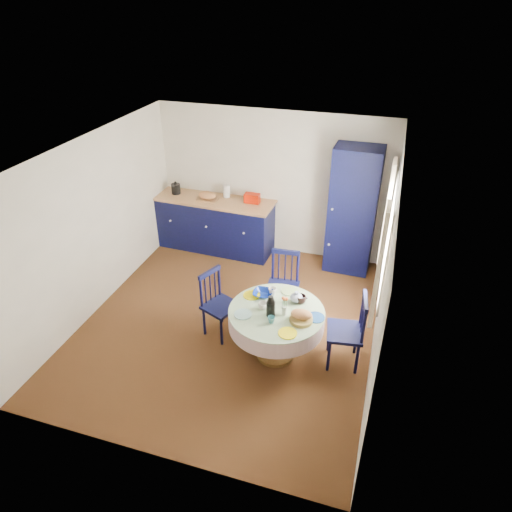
# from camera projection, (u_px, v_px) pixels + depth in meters

# --- Properties ---
(floor) EXTENTS (4.50, 4.50, 0.00)m
(floor) POSITION_uv_depth(u_px,v_px,m) (230.00, 322.00, 6.56)
(floor) COLOR black
(floor) RESTS_ON ground
(ceiling) EXTENTS (4.50, 4.50, 0.00)m
(ceiling) POSITION_uv_depth(u_px,v_px,m) (223.00, 154.00, 5.27)
(ceiling) COLOR white
(ceiling) RESTS_ON wall_back
(wall_back) EXTENTS (4.00, 0.02, 2.50)m
(wall_back) POSITION_uv_depth(u_px,v_px,m) (273.00, 184.00, 7.75)
(wall_back) COLOR beige
(wall_back) RESTS_ON floor
(wall_left) EXTENTS (0.02, 4.50, 2.50)m
(wall_left) POSITION_uv_depth(u_px,v_px,m) (94.00, 226.00, 6.42)
(wall_left) COLOR beige
(wall_left) RESTS_ON floor
(wall_right) EXTENTS (0.02, 4.50, 2.50)m
(wall_right) POSITION_uv_depth(u_px,v_px,m) (385.00, 272.00, 5.41)
(wall_right) COLOR beige
(wall_right) RESTS_ON floor
(window) EXTENTS (0.10, 1.74, 1.45)m
(window) POSITION_uv_depth(u_px,v_px,m) (386.00, 239.00, 5.52)
(window) COLOR white
(window) RESTS_ON wall_right
(kitchen_counter) EXTENTS (2.19, 0.76, 1.21)m
(kitchen_counter) POSITION_uv_depth(u_px,v_px,m) (214.00, 223.00, 8.16)
(kitchen_counter) COLOR black
(kitchen_counter) RESTS_ON floor
(pantry_cabinet) EXTENTS (0.75, 0.55, 2.11)m
(pantry_cabinet) POSITION_uv_depth(u_px,v_px,m) (353.00, 211.00, 7.30)
(pantry_cabinet) COLOR black
(pantry_cabinet) RESTS_ON floor
(dining_table) EXTENTS (1.20, 1.20, 1.00)m
(dining_table) POSITION_uv_depth(u_px,v_px,m) (277.00, 319.00, 5.68)
(dining_table) COLOR brown
(dining_table) RESTS_ON floor
(chair_left) EXTENTS (0.54, 0.55, 0.95)m
(chair_left) POSITION_uv_depth(u_px,v_px,m) (219.00, 304.00, 6.14)
(chair_left) COLOR black
(chair_left) RESTS_ON floor
(chair_far) EXTENTS (0.48, 0.46, 0.99)m
(chair_far) POSITION_uv_depth(u_px,v_px,m) (283.00, 285.00, 6.49)
(chair_far) COLOR black
(chair_far) RESTS_ON floor
(chair_right) EXTENTS (0.49, 0.51, 1.01)m
(chair_right) POSITION_uv_depth(u_px,v_px,m) (348.00, 331.00, 5.62)
(chair_right) COLOR black
(chair_right) RESTS_ON floor
(mug_a) EXTENTS (0.11, 0.11, 0.09)m
(mug_a) POSITION_uv_depth(u_px,v_px,m) (263.00, 306.00, 5.63)
(mug_a) COLOR silver
(mug_a) RESTS_ON dining_table
(mug_b) EXTENTS (0.09, 0.09, 0.08)m
(mug_b) POSITION_uv_depth(u_px,v_px,m) (271.00, 320.00, 5.41)
(mug_b) COLOR #2D626C
(mug_b) RESTS_ON dining_table
(mug_c) EXTENTS (0.14, 0.14, 0.11)m
(mug_c) POSITION_uv_depth(u_px,v_px,m) (301.00, 299.00, 5.74)
(mug_c) COLOR black
(mug_c) RESTS_ON dining_table
(mug_d) EXTENTS (0.11, 0.11, 0.10)m
(mug_d) POSITION_uv_depth(u_px,v_px,m) (273.00, 291.00, 5.89)
(mug_d) COLOR silver
(mug_d) RESTS_ON dining_table
(cobalt_bowl) EXTENTS (0.25, 0.25, 0.06)m
(cobalt_bowl) POSITION_uv_depth(u_px,v_px,m) (263.00, 294.00, 5.88)
(cobalt_bowl) COLOR navy
(cobalt_bowl) RESTS_ON dining_table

